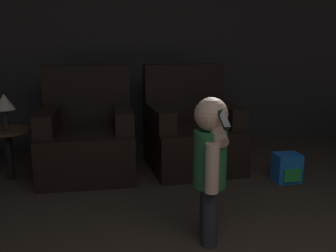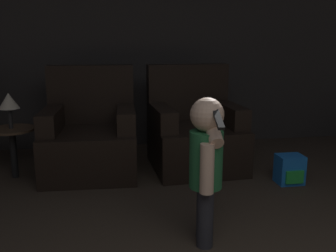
% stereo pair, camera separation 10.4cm
% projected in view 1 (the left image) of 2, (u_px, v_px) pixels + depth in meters
% --- Properties ---
extents(wall_back, '(8.40, 0.05, 2.60)m').
position_uv_depth(wall_back, '(155.00, 35.00, 4.34)').
color(wall_back, '#33302D').
rests_on(wall_back, ground_plane).
extents(armchair_left, '(0.87, 0.87, 1.00)m').
position_uv_depth(armchair_left, '(88.00, 138.00, 3.52)').
color(armchair_left, black).
rests_on(armchair_left, ground_plane).
extents(armchair_right, '(0.88, 0.88, 1.00)m').
position_uv_depth(armchair_right, '(191.00, 133.00, 3.71)').
color(armchair_right, black).
rests_on(armchair_right, ground_plane).
extents(person_toddler, '(0.20, 0.35, 0.91)m').
position_uv_depth(person_toddler, '(210.00, 159.00, 2.23)').
color(person_toddler, '#28282D').
rests_on(person_toddler, ground_plane).
extents(toy_backpack, '(0.22, 0.20, 0.26)m').
position_uv_depth(toy_backpack, '(287.00, 168.00, 3.32)').
color(toy_backpack, blue).
rests_on(toy_backpack, ground_plane).
extents(side_table, '(0.41, 0.41, 0.46)m').
position_uv_depth(side_table, '(8.00, 139.00, 3.32)').
color(side_table, black).
rests_on(side_table, ground_plane).
extents(lamp, '(0.18, 0.18, 0.32)m').
position_uv_depth(lamp, '(4.00, 103.00, 3.25)').
color(lamp, '#262626').
rests_on(lamp, side_table).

